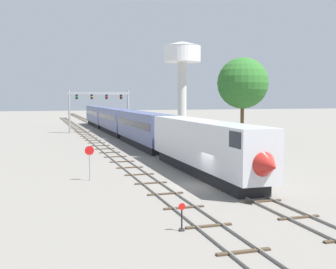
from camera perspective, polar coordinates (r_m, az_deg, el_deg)
ground_plane at (r=33.64m, az=4.42°, el=-6.82°), size 400.00×400.00×0.00m
track_main at (r=91.97m, az=-8.22°, el=0.64°), size 2.60×200.00×0.16m
track_near at (r=71.48m, az=-10.10°, el=-0.60°), size 2.60×160.00×0.16m
passenger_train at (r=71.18m, az=-5.63°, el=1.48°), size 3.04×90.63×4.80m
signal_gantry at (r=85.09m, az=-9.11°, el=4.33°), size 12.10×0.49×8.30m
water_tower at (r=129.01m, az=1.90°, el=10.18°), size 11.00×11.00×23.33m
switch_stand at (r=22.47m, az=1.84°, el=-11.41°), size 0.36×0.24×1.46m
stop_sign at (r=35.95m, az=-10.38°, el=-3.10°), size 0.76×0.08×2.88m
trackside_tree_left at (r=68.54m, az=9.88°, el=6.72°), size 7.99×7.99×13.10m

